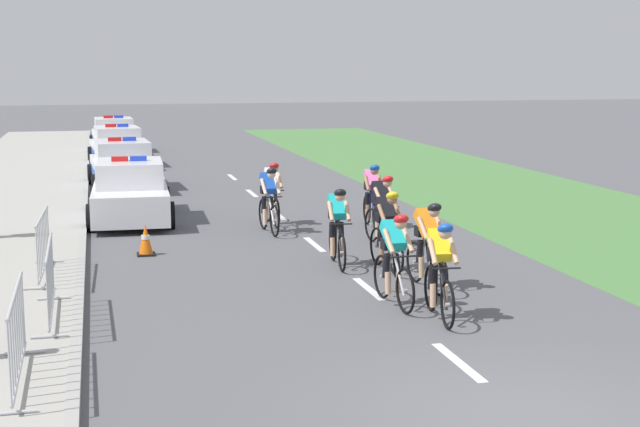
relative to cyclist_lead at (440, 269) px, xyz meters
name	(u,v)px	position (x,y,z in m)	size (l,w,h in m)	color
ground_plane	(531,422)	(-0.47, -3.95, -0.79)	(160.00, 160.00, 0.00)	#56565B
kerb_edge	(84,220)	(-5.28, 10.05, -0.72)	(0.16, 60.00, 0.13)	#9E9E99
grass_verge	(541,204)	(6.86, 10.05, -0.78)	(7.00, 60.00, 0.01)	#4C7F42
lane_markings_centre	(314,244)	(-0.47, 6.09, -0.78)	(0.14, 25.60, 0.01)	white
cyclist_lead	(440,269)	(0.00, 0.00, 0.00)	(0.45, 1.72, 1.56)	black
cyclist_second	(394,258)	(-0.41, 0.92, 0.00)	(0.43, 1.72, 1.56)	black
cyclist_third	(427,244)	(0.50, 1.86, 0.00)	(0.43, 1.72, 1.56)	black
cyclist_fourth	(387,229)	(0.26, 3.36, 0.00)	(0.43, 1.72, 1.56)	black
cyclist_fifth	(338,226)	(-0.53, 3.93, 0.00)	(0.44, 1.72, 1.56)	black
cyclist_sixth	(382,209)	(0.88, 5.61, 0.00)	(0.46, 1.72, 1.56)	black
cyclist_seventh	(269,199)	(-1.16, 7.63, 0.00)	(0.44, 1.72, 1.56)	black
cyclist_eighth	(372,195)	(1.29, 7.68, 0.00)	(0.44, 1.72, 1.56)	black
cyclist_ninth	(272,192)	(-0.89, 8.66, 0.00)	(0.42, 1.72, 1.56)	black
police_car_nearest	(130,193)	(-4.15, 10.11, -0.11)	(2.12, 4.46, 1.59)	white
police_car_second	(123,167)	(-4.15, 16.09, -0.11)	(2.16, 4.48, 1.59)	silver
police_car_third	(117,148)	(-4.15, 22.50, -0.11)	(2.22, 4.51, 1.59)	white
police_car_furthest	(114,136)	(-4.15, 28.31, -0.11)	(2.11, 4.45, 1.59)	white
crowd_barrier_front	(17,338)	(-5.89, -1.67, -0.14)	(0.52, 2.32, 1.07)	#B7BABF
crowd_barrier_middle	(50,282)	(-5.64, 1.10, -0.14)	(0.53, 2.32, 1.07)	#B7BABF
crowd_barrier_rear	(43,246)	(-5.88, 3.95, -0.14)	(0.57, 2.32, 1.07)	#B7BABF
traffic_cone_near	(146,240)	(-4.02, 5.83, -0.48)	(0.36, 0.36, 0.64)	black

